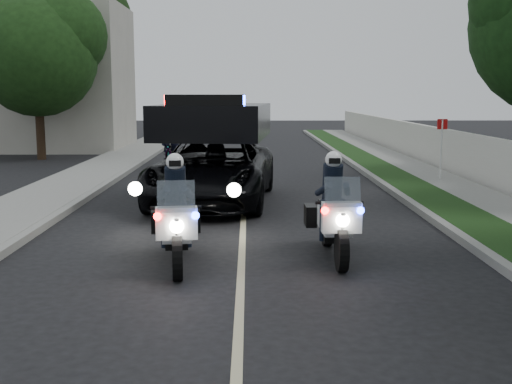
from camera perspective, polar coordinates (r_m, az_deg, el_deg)
ground at (r=6.81m, az=-1.69°, el=-15.10°), size 120.00×120.00×0.00m
curb_right at (r=16.92m, az=12.97°, el=-0.60°), size 0.20×60.00×0.15m
grass_verge at (r=17.10m, az=15.25°, el=-0.58°), size 1.20×60.00×0.16m
sidewalk_right at (r=17.50m, az=19.35°, el=-0.56°), size 1.40×60.00×0.16m
curb_left at (r=16.98m, az=-15.03°, el=-0.64°), size 0.20×60.00×0.15m
sidewalk_left at (r=17.29m, az=-18.56°, el=-0.62°), size 2.00×60.00×0.16m
building_far at (r=33.79m, az=-18.33°, el=9.56°), size 8.00×6.00×7.00m
lane_marking at (r=16.46m, az=-1.05°, el=-0.88°), size 0.12×50.00×0.01m
police_moto_left at (r=10.61m, az=-7.01°, el=-6.36°), size 1.00×2.20×1.81m
police_moto_right at (r=11.07m, az=6.83°, el=-5.73°), size 0.77×2.12×1.80m
police_suv at (r=16.38m, az=-3.80°, el=-0.96°), size 3.33×6.23×2.92m
bicycle at (r=24.99m, az=-7.58°, el=2.33°), size 0.68×1.86×0.97m
cyclist at (r=24.99m, az=-7.58°, el=2.33°), size 0.72×0.53×1.84m
sign_post at (r=20.61m, az=15.94°, el=0.72°), size 0.33×0.33×2.05m
tree_left_near at (r=28.54m, az=-18.41°, el=2.75°), size 5.43×5.43×8.27m
tree_left_far at (r=36.85m, az=-16.41°, el=4.09°), size 6.82×6.82×10.75m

